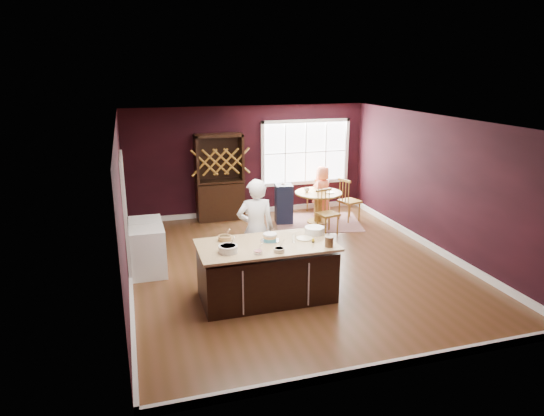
{
  "coord_description": "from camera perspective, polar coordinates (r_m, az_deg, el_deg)",
  "views": [
    {
      "loc": [
        -2.83,
        -8.02,
        3.59
      ],
      "look_at": [
        -0.34,
        0.32,
        1.05
      ],
      "focal_mm": 32.0,
      "sensor_mm": 36.0,
      "label": 1
    }
  ],
  "objects": [
    {
      "name": "dining_table",
      "position": [
        11.54,
        5.46,
        0.83
      ],
      "size": [
        1.1,
        1.1,
        0.75
      ],
      "color": "brown",
      "rests_on": "ground"
    },
    {
      "name": "toy_figurine",
      "position": [
        7.68,
        4.87,
        -3.84
      ],
      "size": [
        0.04,
        0.04,
        0.07
      ],
      "primitive_type": null,
      "color": "yellow",
      "rests_on": "kitchen_island"
    },
    {
      "name": "stoneware_crock",
      "position": [
        7.53,
        6.73,
        -3.96
      ],
      "size": [
        0.13,
        0.13,
        0.16
      ],
      "primitive_type": "cylinder",
      "color": "#43291C",
      "rests_on": "kitchen_island"
    },
    {
      "name": "drinking_glass",
      "position": [
        7.68,
        2.59,
        -3.55
      ],
      "size": [
        0.07,
        0.07,
        0.13
      ],
      "primitive_type": "cylinder",
      "color": "white",
      "rests_on": "kitchen_island"
    },
    {
      "name": "window",
      "position": [
        12.45,
        3.96,
        6.56
      ],
      "size": [
        2.36,
        0.1,
        1.66
      ],
      "primitive_type": null,
      "color": "white",
      "rests_on": "room_shell"
    },
    {
      "name": "room_shell",
      "position": [
        8.79,
        2.7,
        1.49
      ],
      "size": [
        7.0,
        7.0,
        7.0
      ],
      "color": "#55321D",
      "rests_on": "ground"
    },
    {
      "name": "bowl_yellow",
      "position": [
        7.78,
        -5.56,
        -3.56
      ],
      "size": [
        0.21,
        0.21,
        0.08
      ],
      "primitive_type": "cylinder",
      "color": "#AA7648",
      "rests_on": "kitchen_island"
    },
    {
      "name": "kitchen_island",
      "position": [
        7.8,
        -0.66,
        -7.56
      ],
      "size": [
        2.16,
        1.13,
        0.92
      ],
      "color": "black",
      "rests_on": "ground"
    },
    {
      "name": "toddler",
      "position": [
        11.54,
        1.38,
        2.31
      ],
      "size": [
        0.18,
        0.14,
        0.26
      ],
      "primitive_type": null,
      "color": "#8CA5BF",
      "rests_on": "high_chair"
    },
    {
      "name": "seated_woman",
      "position": [
        12.01,
        5.94,
        1.94
      ],
      "size": [
        0.74,
        0.7,
        1.27
      ],
      "primitive_type": "imported",
      "rotation": [
        0.0,
        0.0,
        3.8
      ],
      "color": "#F67854",
      "rests_on": "ground"
    },
    {
      "name": "dryer",
      "position": [
        9.48,
        -14.56,
        -3.76
      ],
      "size": [
        0.59,
        0.57,
        0.86
      ],
      "primitive_type": "cube",
      "color": "white",
      "rests_on": "ground"
    },
    {
      "name": "chair_south",
      "position": [
        10.8,
        6.59,
        -0.47
      ],
      "size": [
        0.5,
        0.48,
        1.0
      ],
      "primitive_type": null,
      "rotation": [
        0.0,
        0.0,
        0.21
      ],
      "color": "#925732",
      "rests_on": "ground"
    },
    {
      "name": "hutch",
      "position": [
        11.7,
        -6.19,
        3.59
      ],
      "size": [
        1.14,
        0.47,
        2.08
      ],
      "primitive_type": "cube",
      "color": "#3F2513",
      "rests_on": "ground"
    },
    {
      "name": "bowl_pink",
      "position": [
        7.22,
        -1.65,
        -5.22
      ],
      "size": [
        0.14,
        0.14,
        0.05
      ],
      "primitive_type": "cylinder",
      "color": "silver",
      "rests_on": "kitchen_island"
    },
    {
      "name": "chair_north",
      "position": [
        12.42,
        5.16,
        1.62
      ],
      "size": [
        0.48,
        0.47,
        0.93
      ],
      "primitive_type": null,
      "rotation": [
        0.0,
        0.0,
        3.46
      ],
      "color": "brown",
      "rests_on": "ground"
    },
    {
      "name": "bowl_blue",
      "position": [
        7.29,
        -5.19,
        -4.82
      ],
      "size": [
        0.29,
        0.29,
        0.11
      ],
      "primitive_type": "cylinder",
      "color": "silver",
      "rests_on": "kitchen_island"
    },
    {
      "name": "layer_cake",
      "position": [
        7.72,
        -0.24,
        -3.47
      ],
      "size": [
        0.3,
        0.3,
        0.12
      ],
      "primitive_type": null,
      "color": "white",
      "rests_on": "kitchen_island"
    },
    {
      "name": "chair_east",
      "position": [
        11.8,
        9.14,
        1.03
      ],
      "size": [
        0.53,
        0.54,
        1.06
      ],
      "primitive_type": null,
      "rotation": [
        0.0,
        0.0,
        1.85
      ],
      "color": "#995B31",
      "rests_on": "ground"
    },
    {
      "name": "white_tub",
      "position": [
        8.1,
        5.01,
        -2.63
      ],
      "size": [
        0.33,
        0.33,
        0.11
      ],
      "primitive_type": "cylinder",
      "color": "white",
      "rests_on": "kitchen_island"
    },
    {
      "name": "table_plate",
      "position": [
        11.46,
        6.86,
        1.84
      ],
      "size": [
        0.22,
        0.22,
        0.02
      ],
      "primitive_type": "cylinder",
      "color": "beige",
      "rests_on": "dining_table"
    },
    {
      "name": "high_chair",
      "position": [
        11.49,
        1.4,
        0.59
      ],
      "size": [
        0.45,
        0.45,
        0.98
      ],
      "primitive_type": null,
      "rotation": [
        0.0,
        0.0,
        -0.16
      ],
      "color": "#18223A",
      "rests_on": "ground"
    },
    {
      "name": "washer",
      "position": [
        8.88,
        -14.37,
        -5.07
      ],
      "size": [
        0.6,
        0.58,
        0.87
      ],
      "primitive_type": "cube",
      "color": "silver",
      "rests_on": "ground"
    },
    {
      "name": "doorway",
      "position": [
        8.99,
        -16.83,
        -1.03
      ],
      "size": [
        0.08,
        1.26,
        2.13
      ],
      "primitive_type": null,
      "color": "white",
      "rests_on": "room_shell"
    },
    {
      "name": "baker",
      "position": [
        8.36,
        -1.93,
        -2.54
      ],
      "size": [
        0.69,
        0.48,
        1.79
      ],
      "primitive_type": "imported",
      "rotation": [
        0.0,
        0.0,
        3.06
      ],
      "color": "white",
      "rests_on": "ground"
    },
    {
      "name": "bowl_olive",
      "position": [
        7.29,
        0.84,
        -4.96
      ],
      "size": [
        0.17,
        0.17,
        0.06
      ],
      "primitive_type": "cylinder",
      "color": "beige",
      "rests_on": "kitchen_island"
    },
    {
      "name": "rug",
      "position": [
        11.69,
        5.39,
        -1.67
      ],
      "size": [
        2.29,
        1.96,
        0.01
      ],
      "primitive_type": "cube",
      "rotation": [
        0.0,
        0.0,
        -0.24
      ],
      "color": "brown",
      "rests_on": "ground"
    },
    {
      "name": "dinner_plate",
      "position": [
        7.85,
        3.84,
        -3.59
      ],
      "size": [
        0.27,
        0.27,
        0.02
      ],
      "primitive_type": "cylinder",
      "color": "#FFE3B4",
      "rests_on": "kitchen_island"
    },
    {
      "name": "table_cup",
      "position": [
        11.49,
        4.11,
        2.15
      ],
      "size": [
        0.14,
        0.14,
        0.1
      ],
      "primitive_type": "imported",
      "rotation": [
        0.0,
        0.0,
        -0.17
      ],
      "color": "white",
      "rests_on": "dining_table"
    }
  ]
}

